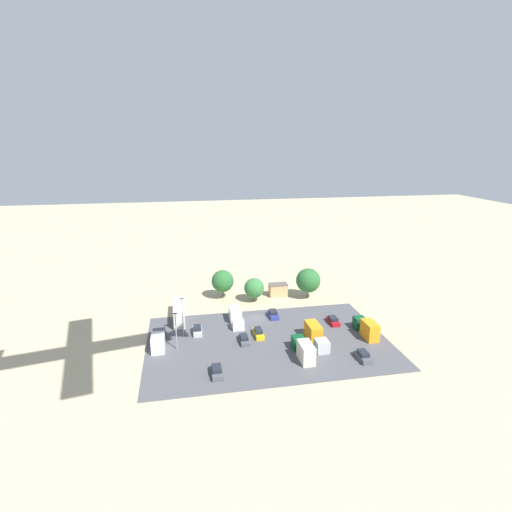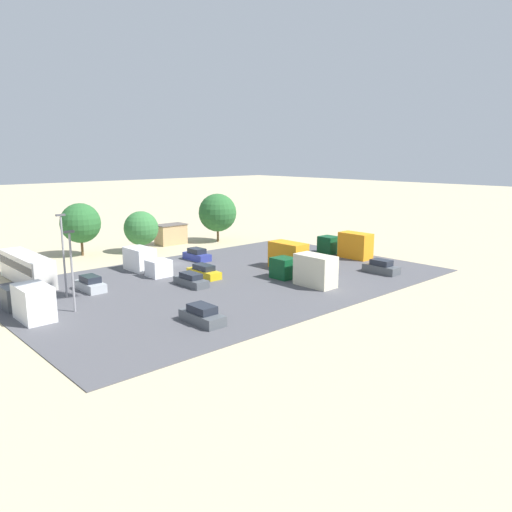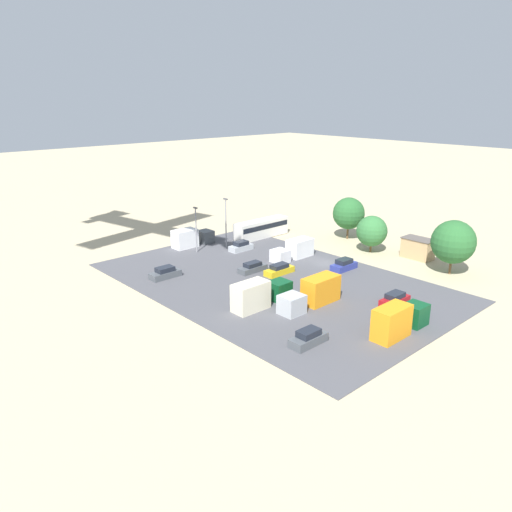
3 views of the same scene
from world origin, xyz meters
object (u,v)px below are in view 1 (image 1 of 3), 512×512
object	(u,v)px
parked_car_6	(217,371)
parked_truck_2	(316,335)
shed_building	(278,290)
parked_car_3	(244,339)
parked_truck_3	(236,317)
bus	(179,312)
parked_car_2	(273,314)
parked_car_4	(258,333)
parked_truck_0	(367,328)
parked_car_0	(197,330)
parked_car_1	(333,321)
parked_truck_4	(158,341)
parked_truck_1	(304,350)
parked_car_5	(363,356)

from	to	relation	value
parked_car_6	parked_truck_2	size ratio (longest dim) A/B	0.49
shed_building	parked_car_3	size ratio (longest dim) A/B	1.08
parked_truck_3	bus	bearing A→B (deg)	-19.68
parked_car_2	parked_car_4	xyz separation A→B (m)	(5.12, 8.48, -0.05)
parked_car_2	parked_car_6	xyz separation A→B (m)	(15.00, 21.54, -0.02)
parked_truck_0	parked_car_3	bearing A→B (deg)	175.79
parked_truck_0	parked_truck_3	bearing A→B (deg)	156.71
parked_car_0	parked_car_2	size ratio (longest dim) A/B	0.96
parked_car_1	parked_truck_4	xyz separation A→B (m)	(37.74, 3.94, 0.78)
shed_building	parked_truck_4	world-z (taller)	shed_building
parked_car_0	parked_car_6	distance (m)	16.67
parked_car_4	parked_truck_3	size ratio (longest dim) A/B	0.62
parked_car_0	parked_truck_0	bearing A→B (deg)	167.83
parked_car_6	parked_truck_4	xyz separation A→B (m)	(10.37, -11.85, 0.75)
parked_truck_0	parked_truck_2	size ratio (longest dim) A/B	0.91
parked_truck_0	parked_truck_1	bearing A→B (deg)	-158.58
parked_car_6	parked_truck_1	world-z (taller)	parked_truck_1
parked_car_4	parked_truck_2	distance (m)	11.86
parked_car_4	parked_car_6	bearing A→B (deg)	52.89
parked_car_3	parked_car_5	xyz separation A→B (m)	(-20.63, 10.80, 0.10)
parked_car_3	parked_truck_3	bearing A→B (deg)	-87.92
parked_car_1	parked_car_2	xyz separation A→B (m)	(12.38, -5.75, 0.04)
parked_car_1	parked_car_5	size ratio (longest dim) A/B	0.99
parked_car_6	parked_car_0	bearing A→B (deg)	-81.12
parked_car_2	parked_car_5	bearing A→B (deg)	-60.53
parked_truck_2	parked_truck_3	size ratio (longest dim) A/B	1.18
parked_truck_2	parked_car_2	bearing A→B (deg)	-67.26
parked_car_0	parked_car_1	world-z (taller)	parked_car_0
shed_building	parked_truck_2	size ratio (longest dim) A/B	0.54
shed_building	parked_car_5	size ratio (longest dim) A/B	1.12
parked_car_3	parked_truck_2	distance (m)	14.42
parked_car_3	parked_car_5	size ratio (longest dim) A/B	1.04
parked_car_0	parked_truck_4	bearing A→B (deg)	30.69
bus	parked_truck_0	bearing A→B (deg)	157.86
parked_truck_1	parked_car_4	bearing A→B (deg)	123.19
parked_car_6	parked_truck_3	bearing A→B (deg)	-106.99
parked_truck_1	parked_truck_2	world-z (taller)	parked_truck_1
parked_car_6	shed_building	bearing A→B (deg)	-119.16
parked_car_5	parked_truck_0	xyz separation A→B (m)	(-4.96, -8.92, 0.94)
parked_truck_3	parked_truck_0	bearing A→B (deg)	156.71
parked_car_4	parked_truck_0	size ratio (longest dim) A/B	0.57
parked_truck_1	parked_truck_4	distance (m)	28.35
parked_car_6	parked_truck_3	size ratio (longest dim) A/B	0.58
parked_truck_4	parked_truck_1	bearing A→B (deg)	-18.43
parked_car_0	parked_car_6	world-z (taller)	parked_car_0
shed_building	bus	distance (m)	27.60
parked_car_4	parked_car_6	distance (m)	16.37
parked_car_3	parked_truck_0	xyz separation A→B (m)	(-25.60, 1.88, 1.03)
parked_truck_1	parked_truck_2	bearing A→B (deg)	51.98
bus	parked_truck_0	world-z (taller)	parked_truck_0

